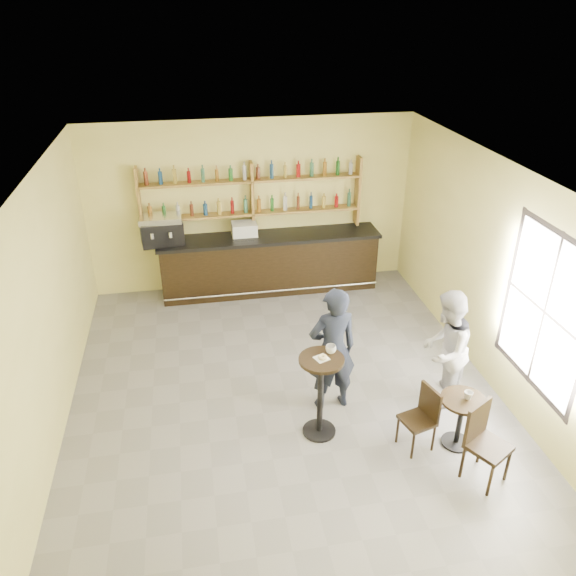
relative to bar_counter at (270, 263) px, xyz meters
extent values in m
plane|color=slate|center=(-0.27, -3.15, -0.56)|extent=(7.00, 7.00, 0.00)
plane|color=white|center=(-0.27, -3.15, 2.64)|extent=(7.00, 7.00, 0.00)
plane|color=#F7EE8C|center=(-0.27, 0.35, 1.04)|extent=(7.00, 0.00, 7.00)
plane|color=#F7EE8C|center=(-0.27, -6.65, 1.04)|extent=(7.00, 0.00, 7.00)
plane|color=#F7EE8C|center=(-3.27, -3.15, 1.04)|extent=(0.00, 7.00, 7.00)
plane|color=#F7EE8C|center=(2.73, -3.15, 1.04)|extent=(0.00, 7.00, 7.00)
plane|color=white|center=(2.72, -4.35, 1.14)|extent=(0.00, 2.00, 2.00)
cube|color=white|center=(0.03, -4.08, 0.61)|extent=(0.21, 0.21, 0.00)
torus|color=#E6BD54|center=(0.04, -4.09, 0.63)|extent=(0.15, 0.15, 0.04)
imported|color=white|center=(0.17, -3.98, 0.66)|extent=(0.14, 0.14, 0.10)
imported|color=black|center=(0.31, -3.56, 0.36)|extent=(0.71, 0.51, 1.83)
imported|color=white|center=(1.76, -4.60, 0.20)|extent=(0.14, 0.14, 0.10)
imported|color=#B0AFB5|center=(1.82, -3.75, 0.30)|extent=(1.04, 1.06, 1.72)
camera|label=1|loc=(-1.38, -9.55, 4.57)|focal=35.00mm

